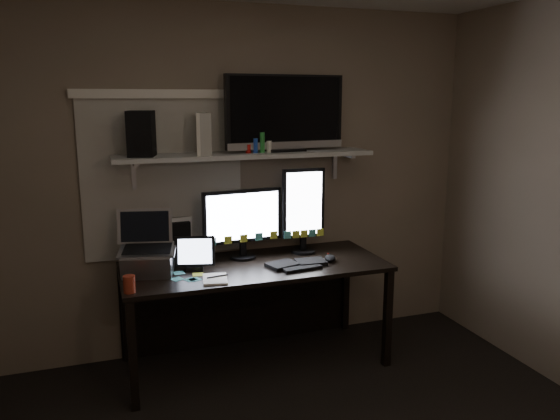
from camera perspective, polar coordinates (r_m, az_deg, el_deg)
name	(u,v)px	position (r m, az deg, el deg)	size (l,w,h in m)	color
back_wall	(240,182)	(4.01, -4.24, 2.96)	(3.60, 3.60, 0.00)	#6C5E4D
window_blinds	(164,179)	(3.88, -12.08, 3.19)	(1.10, 0.02, 1.10)	beige
desk	(250,283)	(3.94, -3.14, -7.64)	(1.80, 0.75, 0.73)	black
wall_shelf	(246,155)	(3.81, -3.61, 5.77)	(1.80, 0.35, 0.03)	#B0B0AB
monitor_landscape	(243,223)	(3.86, -3.93, -1.41)	(0.58, 0.06, 0.51)	black
monitor_portrait	(303,210)	(3.98, 2.46, -0.03)	(0.32, 0.06, 0.64)	black
keyboard	(297,263)	(3.75, 1.76, -5.60)	(0.41, 0.16, 0.03)	black
mouse	(330,258)	(3.85, 5.26, -5.01)	(0.08, 0.12, 0.04)	black
notepad	(215,279)	(3.48, -6.80, -7.17)	(0.15, 0.21, 0.01)	white
tablet	(195,253)	(3.66, -8.92, -4.48)	(0.26, 0.11, 0.23)	black
file_sorter	(173,239)	(3.92, -11.09, -3.03)	(0.23, 0.10, 0.29)	black
laptop	(147,244)	(3.62, -13.70, -3.48)	(0.36, 0.29, 0.40)	#A9A9AE
cup	(129,284)	(3.35, -15.47, -7.47)	(0.07, 0.07, 0.10)	maroon
sticky_notes	(190,276)	(3.57, -9.36, -6.84)	(0.30, 0.22, 0.00)	#CDD83A
tv	(285,113)	(3.89, 0.55, 10.05)	(0.88, 0.16, 0.53)	black
game_console	(202,134)	(3.72, -8.11, 7.90)	(0.07, 0.23, 0.28)	silver
speaker	(141,134)	(3.67, -14.29, 7.73)	(0.16, 0.20, 0.29)	black
bottles	(259,143)	(3.79, -2.24, 7.06)	(0.22, 0.05, 0.14)	#A50F0C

